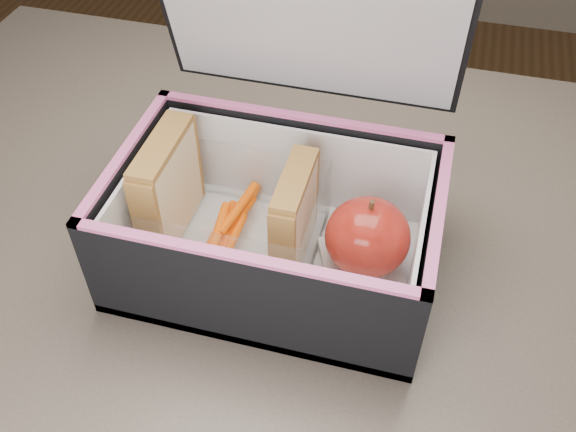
# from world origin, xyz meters

# --- Properties ---
(kitchen_table) EXTENTS (1.20, 0.80, 0.75)m
(kitchen_table) POSITION_xyz_m (0.00, 0.00, 0.66)
(kitchen_table) COLOR brown
(kitchen_table) RESTS_ON ground
(lunch_bag) EXTENTS (0.31, 0.26, 0.31)m
(lunch_bag) POSITION_xyz_m (-0.04, -0.03, 0.82)
(lunch_bag) COLOR black
(lunch_bag) RESTS_ON kitchen_table
(plastic_tub) EXTENTS (0.18, 0.13, 0.07)m
(plastic_tub) POSITION_xyz_m (-0.09, -0.02, 0.80)
(plastic_tub) COLOR white
(plastic_tub) RESTS_ON lunch_bag
(sandwich_left) EXTENTS (0.03, 0.10, 0.11)m
(sandwich_left) POSITION_xyz_m (-0.15, -0.02, 0.82)
(sandwich_left) COLOR beige
(sandwich_left) RESTS_ON plastic_tub
(sandwich_right) EXTENTS (0.03, 0.09, 0.10)m
(sandwich_right) POSITION_xyz_m (-0.02, -0.02, 0.82)
(sandwich_right) COLOR beige
(sandwich_right) RESTS_ON plastic_tub
(carrot_sticks) EXTENTS (0.04, 0.15, 0.03)m
(carrot_sticks) POSITION_xyz_m (-0.09, -0.03, 0.78)
(carrot_sticks) COLOR #FF6606
(carrot_sticks) RESTS_ON plastic_tub
(paper_napkin) EXTENTS (0.10, 0.10, 0.01)m
(paper_napkin) POSITION_xyz_m (0.05, -0.03, 0.77)
(paper_napkin) COLOR white
(paper_napkin) RESTS_ON lunch_bag
(red_apple) EXTENTS (0.10, 0.10, 0.09)m
(red_apple) POSITION_xyz_m (0.05, -0.03, 0.81)
(red_apple) COLOR maroon
(red_apple) RESTS_ON paper_napkin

